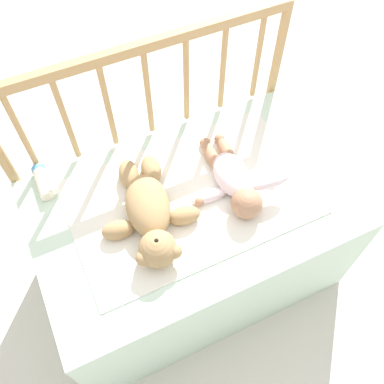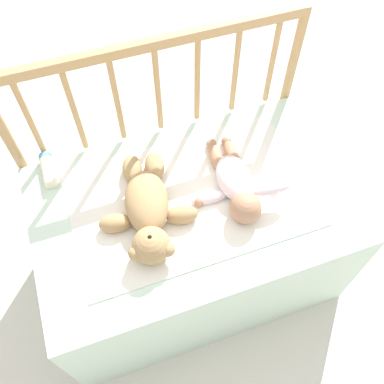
{
  "view_description": "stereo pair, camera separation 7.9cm",
  "coord_description": "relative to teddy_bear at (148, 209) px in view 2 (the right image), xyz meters",
  "views": [
    {
      "loc": [
        -0.33,
        -0.7,
        1.82
      ],
      "look_at": [
        0.0,
        0.01,
        0.61
      ],
      "focal_mm": 40.0,
      "sensor_mm": 36.0,
      "label": 1
    },
    {
      "loc": [
        -0.26,
        -0.73,
        1.82
      ],
      "look_at": [
        0.0,
        0.01,
        0.61
      ],
      "focal_mm": 40.0,
      "sensor_mm": 36.0,
      "label": 2
    }
  ],
  "objects": [
    {
      "name": "crib_rail",
      "position": [
        0.16,
        0.38,
        0.06
      ],
      "size": [
        1.12,
        0.04,
        0.96
      ],
      "color": "tan",
      "rests_on": "ground_plane"
    },
    {
      "name": "crib_mattress",
      "position": [
        0.16,
        0.0,
        -0.33
      ],
      "size": [
        1.12,
        0.7,
        0.55
      ],
      "color": "silver",
      "rests_on": "ground_plane"
    },
    {
      "name": "teddy_bear",
      "position": [
        0.0,
        0.0,
        0.0
      ],
      "size": [
        0.34,
        0.45,
        0.12
      ],
      "color": "tan",
      "rests_on": "crib_mattress"
    },
    {
      "name": "baby",
      "position": [
        0.32,
        0.0,
        -0.01
      ],
      "size": [
        0.33,
        0.39,
        0.11
      ],
      "color": "white",
      "rests_on": "crib_mattress"
    },
    {
      "name": "ground_plane",
      "position": [
        0.16,
        0.0,
        -0.6
      ],
      "size": [
        12.0,
        12.0,
        0.0
      ],
      "primitive_type": "plane",
      "color": "silver"
    },
    {
      "name": "baby_bottle",
      "position": [
        -0.29,
        0.31,
        -0.03
      ],
      "size": [
        0.05,
        0.16,
        0.05
      ],
      "color": "#F4E5CC",
      "rests_on": "crib_mattress"
    },
    {
      "name": "blanket",
      "position": [
        0.16,
        0.03,
        -0.05
      ],
      "size": [
        0.83,
        0.52,
        0.01
      ],
      "color": "white",
      "rests_on": "crib_mattress"
    }
  ]
}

